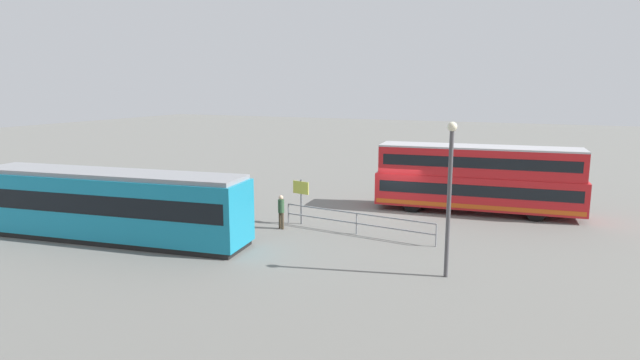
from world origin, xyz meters
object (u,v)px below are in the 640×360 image
at_px(pedestrian_near_railing, 281,209).
at_px(tram_yellow, 110,204).
at_px(street_lamp, 450,187).
at_px(double_decker_bus, 477,179).
at_px(info_sign, 301,194).

bearing_deg(pedestrian_near_railing, tram_yellow, 37.40).
xyz_separation_m(pedestrian_near_railing, street_lamp, (-8.97, 3.46, 2.51)).
height_order(double_decker_bus, street_lamp, street_lamp).
relative_size(double_decker_bus, street_lamp, 1.95).
bearing_deg(double_decker_bus, street_lamp, 92.11).
height_order(double_decker_bus, tram_yellow, double_decker_bus).
bearing_deg(tram_yellow, double_decker_bus, -140.00).
relative_size(info_sign, street_lamp, 0.40).
height_order(tram_yellow, pedestrian_near_railing, tram_yellow).
height_order(tram_yellow, info_sign, tram_yellow).
distance_m(pedestrian_near_railing, info_sign, 1.50).
bearing_deg(tram_yellow, street_lamp, -174.59).
bearing_deg(double_decker_bus, info_sign, 38.46).
xyz_separation_m(info_sign, street_lamp, (-8.46, 4.72, 1.88)).
xyz_separation_m(double_decker_bus, tram_yellow, (14.99, 12.58, -0.27)).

